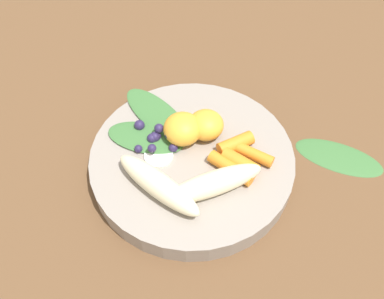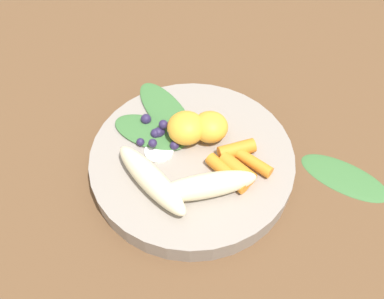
{
  "view_description": "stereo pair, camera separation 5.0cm",
  "coord_description": "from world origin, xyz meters",
  "px_view_note": "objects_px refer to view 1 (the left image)",
  "views": [
    {
      "loc": [
        -0.08,
        0.3,
        0.44
      ],
      "look_at": [
        0.0,
        0.0,
        0.04
      ],
      "focal_mm": 38.06,
      "sensor_mm": 36.0,
      "label": 1
    },
    {
      "loc": [
        -0.12,
        0.28,
        0.44
      ],
      "look_at": [
        0.0,
        0.0,
        0.04
      ],
      "focal_mm": 38.06,
      "sensor_mm": 36.0,
      "label": 2
    }
  ],
  "objects_px": {
    "bowl": "(192,161)",
    "orange_segment_near": "(183,129)",
    "banana_peeled_right": "(158,184)",
    "kale_leaf_stray": "(339,156)",
    "banana_peeled_left": "(213,183)"
  },
  "relations": [
    {
      "from": "banana_peeled_left",
      "to": "kale_leaf_stray",
      "type": "distance_m",
      "value": 0.19
    },
    {
      "from": "banana_peeled_right",
      "to": "orange_segment_near",
      "type": "height_order",
      "value": "orange_segment_near"
    },
    {
      "from": "banana_peeled_left",
      "to": "kale_leaf_stray",
      "type": "bearing_deg",
      "value": 0.46
    },
    {
      "from": "orange_segment_near",
      "to": "kale_leaf_stray",
      "type": "bearing_deg",
      "value": -168.31
    },
    {
      "from": "bowl",
      "to": "kale_leaf_stray",
      "type": "bearing_deg",
      "value": -160.75
    },
    {
      "from": "banana_peeled_right",
      "to": "kale_leaf_stray",
      "type": "distance_m",
      "value": 0.25
    },
    {
      "from": "banana_peeled_left",
      "to": "orange_segment_near",
      "type": "relative_size",
      "value": 2.49
    },
    {
      "from": "banana_peeled_left",
      "to": "banana_peeled_right",
      "type": "distance_m",
      "value": 0.06
    },
    {
      "from": "banana_peeled_right",
      "to": "kale_leaf_stray",
      "type": "xyz_separation_m",
      "value": [
        -0.21,
        -0.13,
        -0.04
      ]
    },
    {
      "from": "banana_peeled_left",
      "to": "banana_peeled_right",
      "type": "xyz_separation_m",
      "value": [
        0.06,
        0.02,
        0.0
      ]
    },
    {
      "from": "bowl",
      "to": "orange_segment_near",
      "type": "bearing_deg",
      "value": -51.68
    },
    {
      "from": "kale_leaf_stray",
      "to": "orange_segment_near",
      "type": "bearing_deg",
      "value": -159.42
    },
    {
      "from": "bowl",
      "to": "banana_peeled_left",
      "type": "relative_size",
      "value": 2.12
    },
    {
      "from": "banana_peeled_right",
      "to": "orange_segment_near",
      "type": "bearing_deg",
      "value": 111.8
    },
    {
      "from": "orange_segment_near",
      "to": "kale_leaf_stray",
      "type": "xyz_separation_m",
      "value": [
        -0.2,
        -0.04,
        -0.05
      ]
    }
  ]
}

